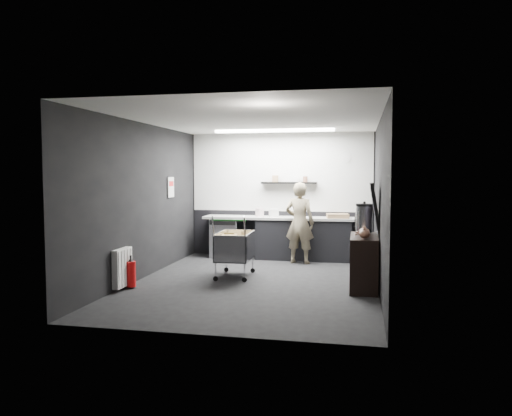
# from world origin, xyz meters

# --- Properties ---
(floor) EXTENTS (5.50, 5.50, 0.00)m
(floor) POSITION_xyz_m (0.00, 0.00, 0.00)
(floor) COLOR black
(floor) RESTS_ON ground
(ceiling) EXTENTS (5.50, 5.50, 0.00)m
(ceiling) POSITION_xyz_m (0.00, 0.00, 2.70)
(ceiling) COLOR white
(ceiling) RESTS_ON wall_back
(wall_back) EXTENTS (5.50, 0.00, 5.50)m
(wall_back) POSITION_xyz_m (0.00, 2.75, 1.35)
(wall_back) COLOR black
(wall_back) RESTS_ON floor
(wall_front) EXTENTS (5.50, 0.00, 5.50)m
(wall_front) POSITION_xyz_m (0.00, -2.75, 1.35)
(wall_front) COLOR black
(wall_front) RESTS_ON floor
(wall_left) EXTENTS (0.00, 5.50, 5.50)m
(wall_left) POSITION_xyz_m (-2.00, 0.00, 1.35)
(wall_left) COLOR black
(wall_left) RESTS_ON floor
(wall_right) EXTENTS (0.00, 5.50, 5.50)m
(wall_right) POSITION_xyz_m (2.00, 0.00, 1.35)
(wall_right) COLOR black
(wall_right) RESTS_ON floor
(kitchen_wall_panel) EXTENTS (3.95, 0.02, 1.70)m
(kitchen_wall_panel) POSITION_xyz_m (0.00, 2.73, 1.85)
(kitchen_wall_panel) COLOR silver
(kitchen_wall_panel) RESTS_ON wall_back
(dado_panel) EXTENTS (3.95, 0.02, 1.00)m
(dado_panel) POSITION_xyz_m (0.00, 2.73, 0.50)
(dado_panel) COLOR black
(dado_panel) RESTS_ON wall_back
(floating_shelf) EXTENTS (1.20, 0.22, 0.04)m
(floating_shelf) POSITION_xyz_m (0.20, 2.62, 1.62)
(floating_shelf) COLOR black
(floating_shelf) RESTS_ON wall_back
(wall_clock) EXTENTS (0.20, 0.03, 0.20)m
(wall_clock) POSITION_xyz_m (1.40, 2.72, 2.15)
(wall_clock) COLOR white
(wall_clock) RESTS_ON wall_back
(poster) EXTENTS (0.02, 0.30, 0.40)m
(poster) POSITION_xyz_m (-1.98, 1.30, 1.55)
(poster) COLOR silver
(poster) RESTS_ON wall_left
(poster_red_band) EXTENTS (0.02, 0.22, 0.10)m
(poster_red_band) POSITION_xyz_m (-1.98, 1.30, 1.62)
(poster_red_band) COLOR red
(poster_red_band) RESTS_ON poster
(radiator) EXTENTS (0.10, 0.50, 0.60)m
(radiator) POSITION_xyz_m (-1.94, -0.90, 0.35)
(radiator) COLOR white
(radiator) RESTS_ON wall_left
(ceiling_strip) EXTENTS (2.40, 0.20, 0.04)m
(ceiling_strip) POSITION_xyz_m (0.00, 1.85, 2.67)
(ceiling_strip) COLOR white
(ceiling_strip) RESTS_ON ceiling
(prep_counter) EXTENTS (3.20, 0.61, 0.90)m
(prep_counter) POSITION_xyz_m (0.14, 2.42, 0.46)
(prep_counter) COLOR black
(prep_counter) RESTS_ON floor
(person) EXTENTS (0.66, 0.50, 1.65)m
(person) POSITION_xyz_m (0.51, 1.97, 0.82)
(person) COLOR #B8B092
(person) RESTS_ON floor
(shopping_cart) EXTENTS (0.61, 0.98, 1.07)m
(shopping_cart) POSITION_xyz_m (-0.45, 0.41, 0.51)
(shopping_cart) COLOR silver
(shopping_cart) RESTS_ON floor
(sideboard) EXTENTS (0.48, 1.12, 1.68)m
(sideboard) POSITION_xyz_m (1.78, -0.02, 0.54)
(sideboard) COLOR black
(sideboard) RESTS_ON floor
(fire_extinguisher) EXTENTS (0.15, 0.15, 0.50)m
(fire_extinguisher) POSITION_xyz_m (-1.85, -0.79, 0.24)
(fire_extinguisher) COLOR red
(fire_extinguisher) RESTS_ON floor
(cardboard_box) EXTENTS (0.49, 0.40, 0.09)m
(cardboard_box) POSITION_xyz_m (1.25, 2.37, 0.94)
(cardboard_box) COLOR #90714D
(cardboard_box) RESTS_ON prep_counter
(pink_tub) EXTENTS (0.18, 0.18, 0.18)m
(pink_tub) POSITION_xyz_m (-0.40, 2.42, 0.99)
(pink_tub) COLOR beige
(pink_tub) RESTS_ON prep_counter
(white_container) EXTENTS (0.23, 0.20, 0.17)m
(white_container) POSITION_xyz_m (-0.09, 2.37, 0.98)
(white_container) COLOR white
(white_container) RESTS_ON prep_counter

